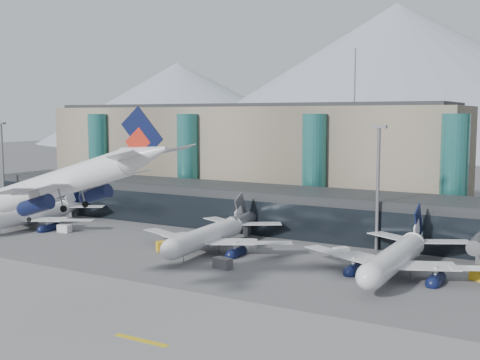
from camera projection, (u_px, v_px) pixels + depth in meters
name	position (u px, v px, depth m)	size (l,w,h in m)	color
ground	(104.00, 287.00, 96.85)	(900.00, 900.00, 0.00)	#515154
runway_strip	(29.00, 314.00, 83.93)	(400.00, 40.00, 0.04)	slate
runway_markings	(29.00, 314.00, 83.93)	(128.00, 1.00, 0.02)	gold
concourse	(268.00, 209.00, 146.03)	(170.00, 27.00, 10.00)	black
terminal_main	(244.00, 155.00, 185.11)	(130.00, 30.00, 31.00)	gray
teal_towers	(247.00, 164.00, 166.52)	(116.40, 19.40, 46.00)	#276F6D
lightmast_left	(3.00, 161.00, 173.80)	(3.00, 1.20, 25.60)	slate
lightmast_mid	(378.00, 181.00, 121.72)	(3.00, 1.20, 25.60)	slate
hero_jet	(79.00, 172.00, 82.37)	(32.47, 32.92, 10.63)	silver
jet_parked_left	(38.00, 209.00, 149.89)	(35.67, 34.88, 11.50)	silver
jet_parked_mid	(214.00, 228.00, 124.08)	(36.25, 35.63, 11.70)	silver
jet_parked_right	(400.00, 248.00, 105.02)	(37.62, 36.24, 12.11)	silver
veh_a	(64.00, 228.00, 142.40)	(3.18, 1.79, 1.79)	silver
veh_b	(218.00, 232.00, 138.00)	(2.84, 1.75, 1.64)	gold
veh_c	(223.00, 263.00, 108.68)	(3.48, 1.84, 1.93)	#48474C
veh_d	(341.00, 252.00, 117.99)	(3.11, 1.67, 1.78)	silver
veh_e	(480.00, 276.00, 100.56)	(3.22, 1.82, 1.82)	gold
veh_f	(31.00, 221.00, 152.36)	(3.17, 1.68, 1.77)	#48474C
veh_g	(253.00, 244.00, 126.17)	(2.63, 1.54, 1.54)	silver
veh_h	(165.00, 246.00, 122.92)	(3.61, 1.90, 2.00)	gold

